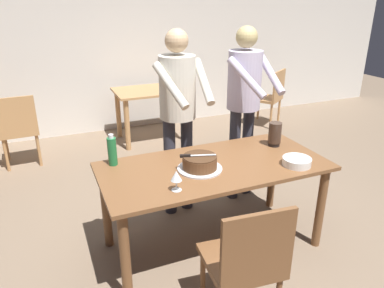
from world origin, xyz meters
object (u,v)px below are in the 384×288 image
Objects in this scene: water_bottle at (112,151)px; background_chair_1 at (270,95)px; person_standing_beside at (244,96)px; wine_glass_near at (176,177)px; background_chair_2 at (18,128)px; chair_near_side at (246,260)px; main_dining_table at (214,177)px; person_cutting_cake at (178,104)px; cake_on_platter at (200,163)px; plate_stack at (297,162)px; background_table at (151,101)px; cake_knife at (190,156)px; hurricane_lamp at (275,134)px.

water_bottle reaches higher than background_chair_1.
background_chair_1 is at bearing 48.90° from person_standing_beside.
wine_glass_near is 2.83m from background_chair_2.
wine_glass_near is 0.16× the size of chair_near_side.
main_dining_table is 0.82m from chair_near_side.
person_cutting_cake is at bearing 95.18° from main_dining_table.
plate_stack is at bearing -17.30° from cake_on_platter.
background_table is 1.76m from background_chair_2.
main_dining_table is 1.03× the size of person_standing_beside.
background_chair_2 is (-1.41, 1.71, -0.58)m from person_cutting_cake.
background_chair_2 is at bearing -171.69° from background_table.
cake_knife reaches higher than background_table.
water_bottle is 0.25× the size of background_table.
cake_on_platter is 0.10m from cake_knife.
main_dining_table is at bearing -133.98° from person_standing_beside.
background_chair_2 is (-2.12, 2.19, -0.37)m from hurricane_lamp.
water_bottle is (-1.30, 0.56, 0.08)m from plate_stack.
cake_knife is 0.83m from plate_stack.
plate_stack is at bearing -99.91° from hurricane_lamp.
cake_knife is 0.33m from wine_glass_near.
main_dining_table is 1.96× the size of background_chair_1.
wine_glass_near is 0.69× the size of hurricane_lamp.
water_bottle is 3.66m from background_chair_1.
water_bottle is at bearing 157.00° from main_dining_table.
main_dining_table is 6.67× the size of cake_knife.
person_standing_beside is 2.03m from background_table.
person_cutting_cake reaches higher than background_chair_1.
cake_knife is 0.15× the size of person_standing_beside.
chair_near_side is at bearing -67.43° from background_chair_2.
person_cutting_cake reaches higher than chair_near_side.
background_table is at bearing 100.66° from person_standing_beside.
cake_on_platter is at bearing 162.70° from plate_stack.
chair_near_side reaches higher than cake_on_platter.
person_cutting_cake is (0.36, 0.89, 0.22)m from wine_glass_near.
person_cutting_cake reaches higher than plate_stack.
hurricane_lamp is (0.65, 0.15, 0.21)m from main_dining_table.
background_chair_1 is at bearing -3.80° from background_table.
chair_near_side is at bearing -144.43° from plate_stack.
chair_near_side reaches higher than background_table.
water_bottle is 1.38m from hurricane_lamp.
plate_stack is 1.13m from person_cutting_cake.
main_dining_table is 2.76m from background_chair_2.
wine_glass_near is 0.65m from water_bottle.
cake_on_platter is (-0.14, -0.03, 0.16)m from main_dining_table.
cake_on_platter is 0.38× the size of background_chair_2.
cake_on_platter is 1.62× the size of hurricane_lamp.
person_cutting_cake reaches higher than background_table.
plate_stack is 0.88× the size of water_bottle.
background_chair_2 is at bearing -178.05° from background_chair_1.
main_dining_table is at bearing -84.82° from person_cutting_cake.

